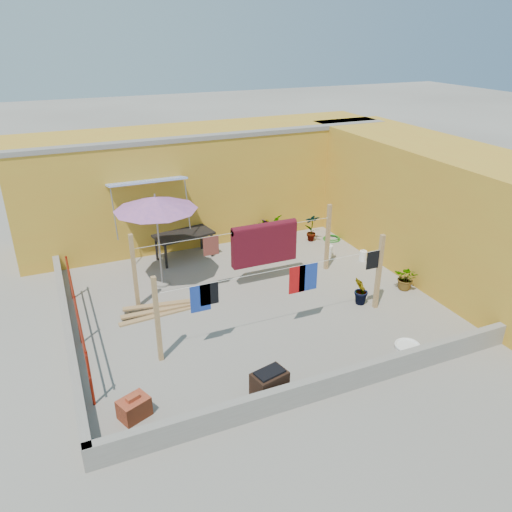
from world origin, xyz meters
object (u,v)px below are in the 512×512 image
at_px(brazier, 269,384).
at_px(white_basin, 408,346).
at_px(plant_back_a, 269,228).
at_px(water_jug_a, 328,251).
at_px(green_hose, 332,238).
at_px(outdoor_table, 184,236).
at_px(patio_umbrella, 155,204).
at_px(water_jug_b, 363,256).
at_px(brick_stack, 134,408).

height_order(brazier, white_basin, brazier).
bearing_deg(plant_back_a, water_jug_a, -58.94).
height_order(brazier, green_hose, brazier).
bearing_deg(outdoor_table, brazier, -92.32).
bearing_deg(white_basin, brazier, -176.45).
xyz_separation_m(patio_umbrella, white_basin, (3.87, -4.64, -2.08)).
bearing_deg(water_jug_b, brazier, -139.42).
xyz_separation_m(patio_umbrella, brick_stack, (-1.54, -4.40, -1.95)).
xyz_separation_m(patio_umbrella, water_jug_a, (4.70, -0.16, -1.97)).
xyz_separation_m(brick_stack, green_hose, (6.97, 5.24, -0.15)).
distance_m(brick_stack, plant_back_a, 7.92).
bearing_deg(outdoor_table, patio_umbrella, -126.18).
distance_m(patio_umbrella, water_jug_b, 5.83).
height_order(outdoor_table, water_jug_a, outdoor_table).
relative_size(brazier, white_basin, 1.28).
xyz_separation_m(white_basin, water_jug_a, (0.84, 4.47, 0.11)).
bearing_deg(outdoor_table, white_basin, -64.01).
bearing_deg(green_hose, brazier, -129.74).
distance_m(green_hose, plant_back_a, 1.95).
height_order(brick_stack, water_jug_a, brick_stack).
relative_size(brazier, green_hose, 1.25).
height_order(outdoor_table, brazier, outdoor_table).
xyz_separation_m(brick_stack, plant_back_a, (5.20, 5.97, 0.21)).
xyz_separation_m(water_jug_b, green_hose, (0.00, 1.63, -0.11)).
bearing_deg(brazier, white_basin, 3.55).
distance_m(water_jug_b, green_hose, 1.64).
height_order(patio_umbrella, outdoor_table, patio_umbrella).
relative_size(brick_stack, water_jug_b, 1.80).
bearing_deg(patio_umbrella, brazier, -81.60).
bearing_deg(brazier, brick_stack, 169.18).
relative_size(patio_umbrella, green_hose, 4.45).
xyz_separation_m(water_jug_a, plant_back_a, (-1.04, 1.73, 0.23)).
distance_m(patio_umbrella, green_hose, 5.88).
height_order(patio_umbrella, white_basin, patio_umbrella).
height_order(water_jug_a, plant_back_a, plant_back_a).
xyz_separation_m(white_basin, plant_back_a, (-0.21, 6.20, 0.34)).
bearing_deg(brazier, water_jug_a, 49.50).
relative_size(water_jug_a, plant_back_a, 0.47).
bearing_deg(plant_back_a, outdoor_table, -174.71).
distance_m(water_jug_a, plant_back_a, 2.03).
xyz_separation_m(brazier, water_jug_a, (3.99, 4.67, -0.10)).
relative_size(brazier, plant_back_a, 0.85).
relative_size(patio_umbrella, brazier, 3.55).
bearing_deg(water_jug_a, outdoor_table, 158.40).
xyz_separation_m(outdoor_table, white_basin, (2.90, -5.95, -0.62)).
bearing_deg(white_basin, outdoor_table, 115.99).
relative_size(patio_umbrella, outdoor_table, 1.40).
distance_m(brazier, water_jug_b, 6.21).
height_order(brick_stack, plant_back_a, plant_back_a).
relative_size(outdoor_table, brazier, 2.53).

